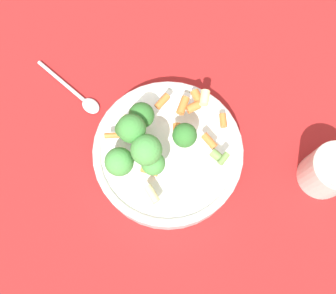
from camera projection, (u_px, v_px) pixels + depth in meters
ground_plane at (168, 158)px, 0.69m from camera, size 3.00×3.00×0.00m
bowl at (168, 153)px, 0.66m from camera, size 0.25×0.25×0.05m
pasta_salad at (146, 140)px, 0.59m from camera, size 0.21×0.16×0.09m
cup at (329, 171)px, 0.64m from camera, size 0.08×0.08×0.08m
spoon at (79, 96)px, 0.72m from camera, size 0.06×0.15×0.01m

